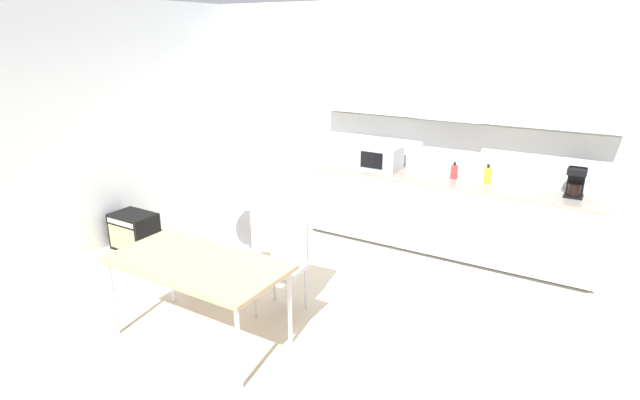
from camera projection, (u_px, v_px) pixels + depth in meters
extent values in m
cube|color=beige|center=(268.00, 324.00, 4.49)|extent=(8.12, 8.12, 0.02)
cube|color=silver|center=(396.00, 120.00, 6.27)|extent=(6.49, 0.10, 2.86)
cube|color=silver|center=(58.00, 135.00, 5.37)|extent=(0.10, 6.49, 2.86)
cube|color=#333333|center=(440.00, 247.00, 6.01)|extent=(3.21, 0.61, 0.05)
cube|color=silver|center=(443.00, 214.00, 5.88)|extent=(3.35, 0.66, 0.81)
cube|color=gray|center=(446.00, 180.00, 5.74)|extent=(3.37, 0.68, 0.03)
cube|color=silver|center=(324.00, 186.00, 6.24)|extent=(0.01, 0.01, 0.14)
cube|color=silver|center=(358.00, 192.00, 6.00)|extent=(0.01, 0.01, 0.14)
cube|color=silver|center=(395.00, 199.00, 5.77)|extent=(0.01, 0.01, 0.14)
cube|color=silver|center=(435.00, 206.00, 5.54)|extent=(0.01, 0.01, 0.14)
cube|color=silver|center=(456.00, 148.00, 5.90)|extent=(3.35, 0.02, 0.59)
cube|color=silver|center=(375.00, 83.00, 6.04)|extent=(1.32, 0.34, 0.69)
cube|color=silver|center=(557.00, 93.00, 5.05)|extent=(1.32, 0.34, 0.69)
cube|color=#B7BABF|center=(455.00, 114.00, 5.63)|extent=(0.71, 0.40, 0.10)
cube|color=#B7BABF|center=(460.00, 85.00, 5.61)|extent=(0.20, 0.16, 0.64)
cube|color=#ADADB2|center=(380.00, 158.00, 6.10)|extent=(0.48, 0.34, 0.28)
cube|color=black|center=(371.00, 160.00, 5.98)|extent=(0.29, 0.01, 0.20)
cube|color=black|center=(573.00, 196.00, 5.09)|extent=(0.18, 0.18, 0.02)
cylinder|color=black|center=(574.00, 190.00, 5.06)|extent=(0.12, 0.12, 0.12)
cube|color=black|center=(576.00, 181.00, 5.09)|extent=(0.16, 0.08, 0.30)
cube|color=black|center=(577.00, 171.00, 5.00)|extent=(0.18, 0.16, 0.06)
cylinder|color=yellow|center=(487.00, 175.00, 5.53)|extent=(0.08, 0.08, 0.18)
cylinder|color=black|center=(488.00, 166.00, 5.49)|extent=(0.03, 0.03, 0.04)
cylinder|color=red|center=(454.00, 172.00, 5.71)|extent=(0.08, 0.08, 0.16)
cylinder|color=black|center=(455.00, 164.00, 5.68)|extent=(0.03, 0.03, 0.03)
cube|color=tan|center=(197.00, 263.00, 4.04)|extent=(1.49, 0.77, 0.04)
cylinder|color=silver|center=(113.00, 298.00, 4.22)|extent=(0.04, 0.04, 0.69)
cylinder|color=silver|center=(239.00, 348.00, 3.55)|extent=(0.04, 0.04, 0.69)
cylinder|color=silver|center=(171.00, 269.00, 4.75)|extent=(0.04, 0.04, 0.69)
cylinder|color=silver|center=(290.00, 307.00, 4.08)|extent=(0.04, 0.04, 0.69)
cube|color=#B2B2B7|center=(280.00, 269.00, 4.51)|extent=(0.44, 0.44, 0.04)
cube|color=#B2B2B7|center=(289.00, 239.00, 4.59)|extent=(0.38, 0.08, 0.40)
cylinder|color=silver|center=(288.00, 305.00, 4.37)|extent=(0.02, 0.02, 0.43)
cylinder|color=silver|center=(255.00, 296.00, 4.51)|extent=(0.02, 0.02, 0.43)
cylinder|color=silver|center=(306.00, 288.00, 4.66)|extent=(0.02, 0.02, 0.43)
cylinder|color=silver|center=(274.00, 280.00, 4.80)|extent=(0.02, 0.02, 0.43)
cube|color=#B2B2B7|center=(224.00, 253.00, 4.84)|extent=(0.42, 0.42, 0.04)
cube|color=#B2B2B7|center=(235.00, 226.00, 4.91)|extent=(0.38, 0.06, 0.40)
cylinder|color=silver|center=(225.00, 286.00, 4.69)|extent=(0.02, 0.02, 0.43)
cylinder|color=silver|center=(200.00, 277.00, 4.87)|extent=(0.02, 0.02, 0.43)
cylinder|color=silver|center=(250.00, 273.00, 4.95)|extent=(0.02, 0.02, 0.43)
cylinder|color=silver|center=(225.00, 264.00, 5.14)|extent=(0.02, 0.02, 0.43)
cube|color=black|center=(135.00, 231.00, 5.98)|extent=(0.52, 0.36, 0.44)
cube|color=tan|center=(122.00, 239.00, 5.84)|extent=(0.44, 0.01, 0.29)
cube|color=beige|center=(120.00, 223.00, 5.77)|extent=(0.44, 0.01, 0.05)
cone|color=silver|center=(186.00, 146.00, 3.73)|extent=(0.32, 0.32, 0.22)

